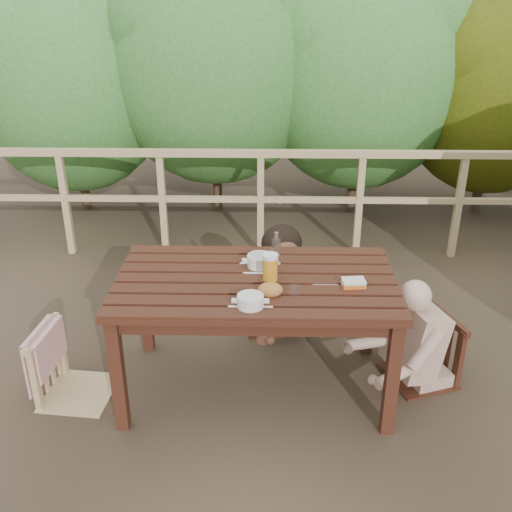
{
  "coord_description": "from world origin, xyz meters",
  "views": [
    {
      "loc": [
        0.07,
        -3.08,
        2.38
      ],
      "look_at": [
        0.0,
        0.05,
        0.9
      ],
      "focal_mm": 41.37,
      "sensor_mm": 36.0,
      "label": 1
    }
  ],
  "objects_px": {
    "tumbler": "(294,292)",
    "beer_glass": "(270,268)",
    "diner_right": "(433,297)",
    "soup_near": "(250,302)",
    "soup_far": "(260,262)",
    "chair_far": "(275,265)",
    "table": "(256,335)",
    "bottle": "(276,250)",
    "chair_right": "(425,324)",
    "butter_tub": "(354,284)",
    "bread_roll": "(270,290)",
    "chair_left": "(71,336)",
    "woman": "(276,244)"
  },
  "relations": [
    {
      "from": "diner_right",
      "to": "tumbler",
      "type": "xyz_separation_m",
      "value": [
        -0.87,
        -0.31,
        0.2
      ]
    },
    {
      "from": "bread_roll",
      "to": "tumbler",
      "type": "xyz_separation_m",
      "value": [
        0.13,
        -0.01,
        -0.01
      ]
    },
    {
      "from": "bread_roll",
      "to": "chair_left",
      "type": "bearing_deg",
      "value": 175.98
    },
    {
      "from": "table",
      "to": "butter_tub",
      "type": "distance_m",
      "value": 0.7
    },
    {
      "from": "diner_right",
      "to": "butter_tub",
      "type": "distance_m",
      "value": 0.6
    },
    {
      "from": "diner_right",
      "to": "tumbler",
      "type": "bearing_deg",
      "value": 90.59
    },
    {
      "from": "chair_far",
      "to": "soup_near",
      "type": "xyz_separation_m",
      "value": [
        -0.15,
        -1.11,
        0.32
      ]
    },
    {
      "from": "bread_roll",
      "to": "tumbler",
      "type": "height_order",
      "value": "bread_roll"
    },
    {
      "from": "table",
      "to": "woman",
      "type": "xyz_separation_m",
      "value": [
        0.13,
        0.8,
        0.26
      ]
    },
    {
      "from": "woman",
      "to": "bottle",
      "type": "bearing_deg",
      "value": 75.79
    },
    {
      "from": "soup_far",
      "to": "bread_roll",
      "type": "relative_size",
      "value": 1.87
    },
    {
      "from": "chair_right",
      "to": "soup_far",
      "type": "height_order",
      "value": "soup_far"
    },
    {
      "from": "table",
      "to": "soup_far",
      "type": "relative_size",
      "value": 6.26
    },
    {
      "from": "diner_right",
      "to": "soup_far",
      "type": "xyz_separation_m",
      "value": [
        -1.07,
        0.05,
        0.21
      ]
    },
    {
      "from": "woman",
      "to": "table",
      "type": "bearing_deg",
      "value": 67.44
    },
    {
      "from": "soup_far",
      "to": "tumbler",
      "type": "xyz_separation_m",
      "value": [
        0.2,
        -0.36,
        -0.01
      ]
    },
    {
      "from": "chair_right",
      "to": "tumbler",
      "type": "relative_size",
      "value": 11.86
    },
    {
      "from": "beer_glass",
      "to": "woman",
      "type": "bearing_deg",
      "value": 87.01
    },
    {
      "from": "tumbler",
      "to": "diner_right",
      "type": "bearing_deg",
      "value": 19.65
    },
    {
      "from": "butter_tub",
      "to": "chair_right",
      "type": "bearing_deg",
      "value": 15.7
    },
    {
      "from": "diner_right",
      "to": "chair_left",
      "type": "bearing_deg",
      "value": 76.6
    },
    {
      "from": "woman",
      "to": "butter_tub",
      "type": "height_order",
      "value": "woman"
    },
    {
      "from": "beer_glass",
      "to": "soup_near",
      "type": "bearing_deg",
      "value": -108.63
    },
    {
      "from": "table",
      "to": "chair_far",
      "type": "xyz_separation_m",
      "value": [
        0.13,
        0.78,
        0.1
      ]
    },
    {
      "from": "chair_right",
      "to": "bottle",
      "type": "xyz_separation_m",
      "value": [
        -0.94,
        0.07,
        0.47
      ]
    },
    {
      "from": "chair_far",
      "to": "table",
      "type": "bearing_deg",
      "value": -112.79
    },
    {
      "from": "table",
      "to": "chair_right",
      "type": "relative_size",
      "value": 2.02
    },
    {
      "from": "table",
      "to": "soup_near",
      "type": "relative_size",
      "value": 6.81
    },
    {
      "from": "chair_left",
      "to": "woman",
      "type": "height_order",
      "value": "woman"
    },
    {
      "from": "table",
      "to": "bread_roll",
      "type": "xyz_separation_m",
      "value": [
        0.08,
        -0.19,
        0.42
      ]
    },
    {
      "from": "chair_right",
      "to": "diner_right",
      "type": "distance_m",
      "value": 0.2
    },
    {
      "from": "tumbler",
      "to": "butter_tub",
      "type": "bearing_deg",
      "value": 18.17
    },
    {
      "from": "chair_right",
      "to": "diner_right",
      "type": "xyz_separation_m",
      "value": [
        0.03,
        0.0,
        0.19
      ]
    },
    {
      "from": "chair_far",
      "to": "woman",
      "type": "height_order",
      "value": "woman"
    },
    {
      "from": "table",
      "to": "soup_far",
      "type": "distance_m",
      "value": 0.46
    },
    {
      "from": "chair_right",
      "to": "tumbler",
      "type": "distance_m",
      "value": 0.98
    },
    {
      "from": "soup_near",
      "to": "table",
      "type": "bearing_deg",
      "value": 86.22
    },
    {
      "from": "bottle",
      "to": "chair_right",
      "type": "bearing_deg",
      "value": -4.08
    },
    {
      "from": "bottle",
      "to": "butter_tub",
      "type": "xyz_separation_m",
      "value": [
        0.44,
        -0.27,
        -0.09
      ]
    },
    {
      "from": "diner_right",
      "to": "bottle",
      "type": "relative_size",
      "value": 5.17
    },
    {
      "from": "butter_tub",
      "to": "chair_left",
      "type": "bearing_deg",
      "value": 174.63
    },
    {
      "from": "chair_far",
      "to": "soup_near",
      "type": "height_order",
      "value": "chair_far"
    },
    {
      "from": "soup_near",
      "to": "soup_far",
      "type": "bearing_deg",
      "value": 84.89
    },
    {
      "from": "chair_right",
      "to": "bread_roll",
      "type": "xyz_separation_m",
      "value": [
        -0.98,
        -0.3,
        0.4
      ]
    },
    {
      "from": "table",
      "to": "bottle",
      "type": "distance_m",
      "value": 0.54
    },
    {
      "from": "tumbler",
      "to": "beer_glass",
      "type": "bearing_deg",
      "value": 125.94
    },
    {
      "from": "chair_far",
      "to": "woman",
      "type": "distance_m",
      "value": 0.17
    },
    {
      "from": "soup_far",
      "to": "beer_glass",
      "type": "distance_m",
      "value": 0.19
    },
    {
      "from": "bread_roll",
      "to": "tumbler",
      "type": "distance_m",
      "value": 0.13
    },
    {
      "from": "bread_roll",
      "to": "tumbler",
      "type": "relative_size",
      "value": 2.05
    }
  ]
}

